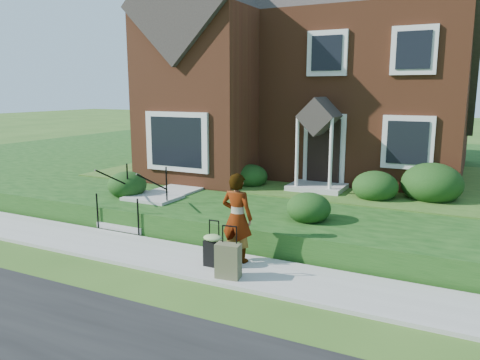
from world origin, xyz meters
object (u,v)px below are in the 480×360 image
Objects in this scene: suitcase_olive at (228,261)px; front_steps at (143,207)px; woman at (237,218)px; suitcase_black at (213,249)px.

front_steps is at bearing 141.70° from suitcase_olive.
front_steps is at bearing -21.67° from woman.
front_steps is 3.83m from suitcase_black.
front_steps reaches higher than suitcase_olive.
suitcase_olive is at bearing 107.19° from woman.
woman is 1.85× the size of suitcase_olive.
suitcase_olive reaches higher than suitcase_black.
suitcase_black is (3.29, -1.96, -0.03)m from front_steps.
suitcase_black is at bearing 58.80° from woman.
suitcase_olive is at bearing -35.63° from suitcase_black.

